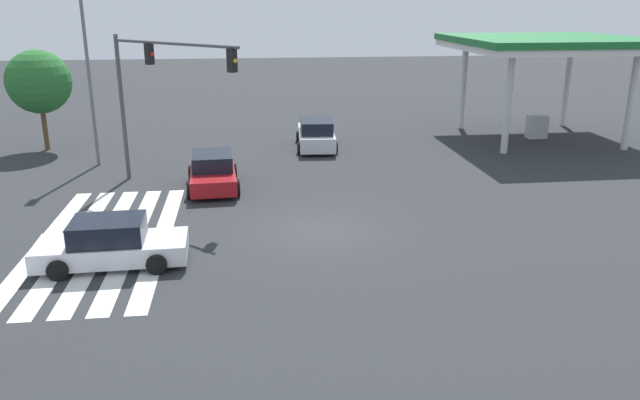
# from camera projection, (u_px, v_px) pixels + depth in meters

# --- Properties ---
(ground_plane) EXTENTS (140.73, 140.73, 0.00)m
(ground_plane) POSITION_uv_depth(u_px,v_px,m) (320.00, 231.00, 21.84)
(ground_plane) COLOR #2B2D30
(crosswalk_markings) EXTENTS (11.18, 4.40, 0.01)m
(crosswalk_markings) POSITION_uv_depth(u_px,v_px,m) (104.00, 240.00, 20.98)
(crosswalk_markings) COLOR silver
(crosswalk_markings) RESTS_ON ground_plane
(traffic_signal_mast) EXTENTS (5.32, 5.32, 6.35)m
(traffic_signal_mast) POSITION_uv_depth(u_px,v_px,m) (153.00, 79.00, 25.54)
(traffic_signal_mast) COLOR #47474C
(traffic_signal_mast) RESTS_ON ground_plane
(car_0) EXTENTS (4.33, 2.31, 1.47)m
(car_0) POSITION_uv_depth(u_px,v_px,m) (213.00, 172.00, 26.68)
(car_0) COLOR maroon
(car_0) RESTS_ON ground_plane
(car_1) EXTENTS (4.81, 2.35, 1.61)m
(car_1) POSITION_uv_depth(u_px,v_px,m) (316.00, 134.00, 33.94)
(car_1) COLOR silver
(car_1) RESTS_ON ground_plane
(car_3) EXTENTS (2.23, 4.53, 1.44)m
(car_3) POSITION_uv_depth(u_px,v_px,m) (111.00, 244.00, 18.87)
(car_3) COLOR silver
(car_3) RESTS_ON ground_plane
(gas_station_canopy) EXTENTS (9.94, 9.94, 5.78)m
(gas_station_canopy) POSITION_uv_depth(u_px,v_px,m) (546.00, 46.00, 35.07)
(gas_station_canopy) COLOR silver
(gas_station_canopy) RESTS_ON ground_plane
(street_light_pole_b) EXTENTS (0.80, 0.36, 8.48)m
(street_light_pole_b) POSITION_uv_depth(u_px,v_px,m) (87.00, 60.00, 29.11)
(street_light_pole_b) COLOR slate
(street_light_pole_b) RESTS_ON ground_plane
(tree_corner_a) EXTENTS (3.33, 3.33, 5.31)m
(tree_corner_a) POSITION_uv_depth(u_px,v_px,m) (39.00, 82.00, 32.69)
(tree_corner_a) COLOR brown
(tree_corner_a) RESTS_ON ground_plane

